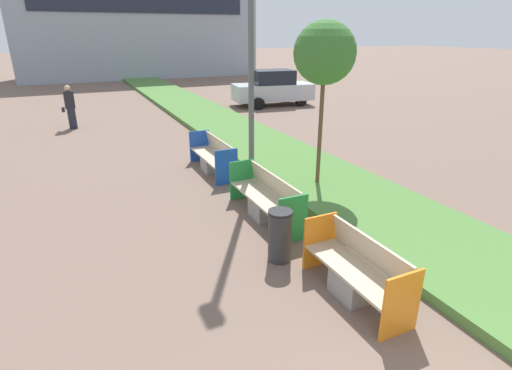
{
  "coord_description": "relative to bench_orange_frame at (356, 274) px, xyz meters",
  "views": [
    {
      "loc": [
        -2.59,
        -0.54,
        3.75
      ],
      "look_at": [
        0.9,
        6.86,
        0.6
      ],
      "focal_mm": 28.0,
      "sensor_mm": 36.0,
      "label": 1
    }
  ],
  "objects": [
    {
      "name": "bench_green_frame",
      "position": [
        0.01,
        3.02,
        0.02
      ],
      "size": [
        0.65,
        2.43,
        0.94
      ],
      "color": "gray",
      "rests_on": "ground"
    },
    {
      "name": "sapling_tree_near",
      "position": [
        1.95,
        3.99,
        2.92
      ],
      "size": [
        1.43,
        1.43,
        4.02
      ],
      "color": "brown",
      "rests_on": "ground"
    },
    {
      "name": "parked_car_distant",
      "position": [
        6.6,
        15.42,
        0.55
      ],
      "size": [
        4.41,
        2.34,
        1.86
      ],
      "rotation": [
        0.0,
        0.0,
        -0.14
      ],
      "color": "#B7BABF",
      "rests_on": "ground"
    },
    {
      "name": "planter_grass_strip",
      "position": [
        2.26,
        8.58,
        -0.27
      ],
      "size": [
        2.8,
        120.0,
        0.18
      ],
      "color": "#4C7A38",
      "rests_on": "ground"
    },
    {
      "name": "street_lamp_post",
      "position": [
        0.61,
        5.1,
        4.03
      ],
      "size": [
        0.24,
        0.44,
        8.01
      ],
      "color": "#56595B",
      "rests_on": "ground"
    },
    {
      "name": "bench_orange_frame",
      "position": [
        0.0,
        0.0,
        0.0
      ],
      "size": [
        0.65,
        1.91,
        0.94
      ],
      "color": "gray",
      "rests_on": "ground"
    },
    {
      "name": "bench_blue_frame",
      "position": [
        0.01,
        6.38,
        0.01
      ],
      "size": [
        0.65,
        2.32,
        0.94
      ],
      "color": "gray",
      "rests_on": "ground"
    },
    {
      "name": "pedestrian_walking",
      "position": [
        -3.43,
        13.97,
        0.53
      ],
      "size": [
        0.53,
        0.24,
        1.76
      ],
      "color": "#232633",
      "rests_on": "ground"
    },
    {
      "name": "litter_bin",
      "position": [
        -0.55,
        1.38,
        0.11
      ],
      "size": [
        0.42,
        0.42,
        0.94
      ],
      "color": "#2D2D30",
      "rests_on": "ground"
    },
    {
      "name": "building_backdrop",
      "position": [
        3.06,
        33.64,
        4.83
      ],
      "size": [
        19.48,
        5.98,
        10.39
      ],
      "color": "#939EAD",
      "rests_on": "ground"
    }
  ]
}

